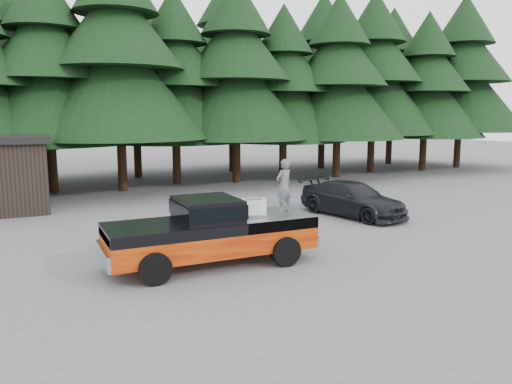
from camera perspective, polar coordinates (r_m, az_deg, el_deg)
name	(u,v)px	position (r m, az deg, el deg)	size (l,w,h in m)	color
ground	(247,256)	(15.07, -1.02, -7.34)	(120.00, 120.00, 0.00)	#4D4D4F
pickup_truck	(211,242)	(14.14, -5.14, -5.69)	(6.00, 2.04, 1.33)	#C94A0B
truck_cab	(207,209)	(13.89, -5.59, -1.90)	(1.66, 1.90, 0.59)	black
air_compressor	(254,208)	(14.31, -0.24, -1.82)	(0.66, 0.55, 0.45)	silver
man_on_bed	(284,186)	(14.76, 3.21, 0.73)	(0.58, 0.38, 1.58)	#4D5253
parked_car	(353,199)	(21.12, 10.97, -0.79)	(1.98, 4.87, 1.41)	black
treeline	(134,53)	(31.25, -13.78, 15.18)	(60.15, 16.05, 17.50)	black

